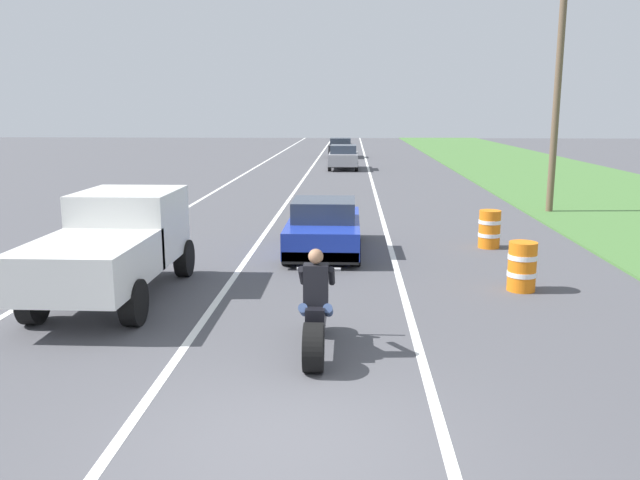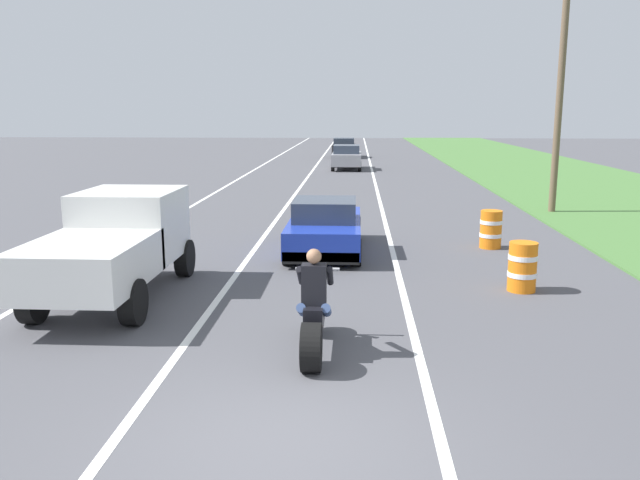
{
  "view_description": "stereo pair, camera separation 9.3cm",
  "coord_description": "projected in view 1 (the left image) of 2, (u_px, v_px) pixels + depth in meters",
  "views": [
    {
      "loc": [
        0.74,
        -6.5,
        3.58
      ],
      "look_at": [
        0.12,
        6.33,
        1.0
      ],
      "focal_mm": 36.32,
      "sensor_mm": 36.0,
      "label": 1
    },
    {
      "loc": [
        0.84,
        -6.5,
        3.58
      ],
      "look_at": [
        0.12,
        6.33,
        1.0
      ],
      "focal_mm": 36.32,
      "sensor_mm": 36.0,
      "label": 2
    }
  ],
  "objects": [
    {
      "name": "distant_car_further_ahead",
      "position": [
        341.0,
        147.0,
        50.07
      ],
      "size": [
        1.8,
        4.0,
        1.5
      ],
      "color": "#262628",
      "rests_on": "ground"
    },
    {
      "name": "utility_pole_roadside",
      "position": [
        558.0,
        87.0,
        22.17
      ],
      "size": [
        0.24,
        0.24,
        8.76
      ],
      "primitive_type": "cylinder",
      "color": "brown",
      "rests_on": "ground"
    },
    {
      "name": "lane_stripe_centre_dashed",
      "position": [
        290.0,
        198.0,
        26.78
      ],
      "size": [
        0.14,
        120.0,
        0.01
      ],
      "primitive_type": "cube",
      "color": "white",
      "rests_on": "ground"
    },
    {
      "name": "pickup_truck_left_lane_white",
      "position": [
        115.0,
        242.0,
        12.38
      ],
      "size": [
        2.02,
        4.8,
        1.98
      ],
      "color": "silver",
      "rests_on": "ground"
    },
    {
      "name": "lane_stripe_left_solid",
      "position": [
        204.0,
        198.0,
        26.95
      ],
      "size": [
        0.14,
        120.0,
        0.01
      ],
      "primitive_type": "cube",
      "color": "white",
      "rests_on": "ground"
    },
    {
      "name": "sports_car_blue",
      "position": [
        324.0,
        227.0,
        16.59
      ],
      "size": [
        1.84,
        4.3,
        1.37
      ],
      "color": "#1E38B2",
      "rests_on": "ground"
    },
    {
      "name": "lane_stripe_right_solid",
      "position": [
        377.0,
        199.0,
        26.6
      ],
      "size": [
        0.14,
        120.0,
        0.01
      ],
      "primitive_type": "cube",
      "color": "white",
      "rests_on": "ground"
    },
    {
      "name": "distant_car_far_ahead",
      "position": [
        343.0,
        157.0,
        39.83
      ],
      "size": [
        1.8,
        4.0,
        1.5
      ],
      "color": "#99999E",
      "rests_on": "ground"
    },
    {
      "name": "construction_barrel_nearest",
      "position": [
        522.0,
        266.0,
        12.99
      ],
      "size": [
        0.58,
        0.58,
        1.0
      ],
      "color": "orange",
      "rests_on": "ground"
    },
    {
      "name": "motorcycle_with_rider",
      "position": [
        316.0,
        317.0,
        9.51
      ],
      "size": [
        0.7,
        2.21,
        1.62
      ],
      "color": "black",
      "rests_on": "ground"
    },
    {
      "name": "grass_verge_right",
      "position": [
        628.0,
        200.0,
        26.12
      ],
      "size": [
        10.0,
        120.0,
        0.06
      ],
      "primitive_type": "cube",
      "color": "#477538",
      "rests_on": "ground"
    },
    {
      "name": "ground_plane",
      "position": [
        281.0,
        442.0,
        7.1
      ],
      "size": [
        160.0,
        160.0,
        0.0
      ],
      "primitive_type": "plane",
      "color": "#4C4C51"
    },
    {
      "name": "construction_barrel_mid",
      "position": [
        489.0,
        229.0,
        17.07
      ],
      "size": [
        0.58,
        0.58,
        1.0
      ],
      "color": "orange",
      "rests_on": "ground"
    }
  ]
}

